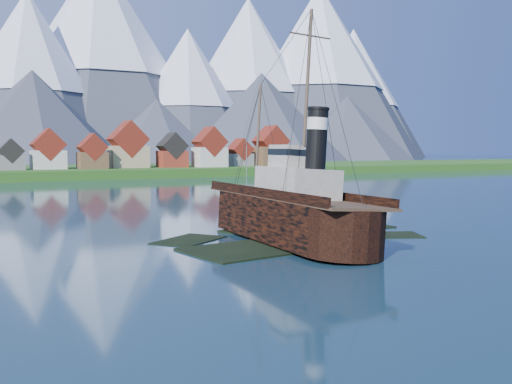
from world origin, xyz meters
name	(u,v)px	position (x,y,z in m)	size (l,w,h in m)	color
ground	(288,242)	(0.00, 0.00, 0.00)	(1400.00, 1400.00, 0.00)	#173141
shoal	(292,241)	(1.78, 2.15, -0.35)	(31.71, 21.24, 1.14)	black
shore_bank	(48,176)	(0.00, 170.00, 0.00)	(600.00, 80.00, 3.20)	#2A4E16
seawall	(66,181)	(0.00, 132.00, 0.00)	(600.00, 2.50, 2.00)	#3F3D38
tugboat_wreck	(279,210)	(0.19, 2.26, 3.20)	(7.49, 32.27, 25.57)	black
sailboat_d	(247,193)	(25.49, 59.12, 0.28)	(3.80, 9.32, 12.38)	white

